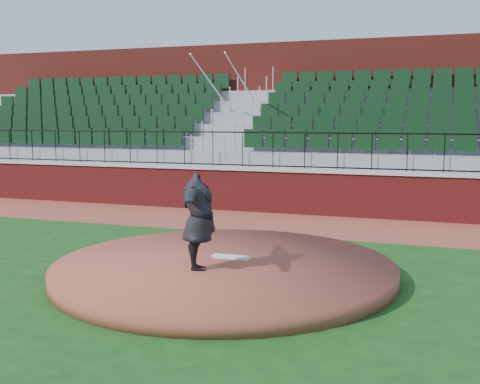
# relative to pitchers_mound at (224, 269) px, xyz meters

# --- Properties ---
(ground) EXTENTS (90.00, 90.00, 0.00)m
(ground) POSITION_rel_pitchers_mound_xyz_m (-0.17, -0.20, -0.12)
(ground) COLOR #134213
(ground) RESTS_ON ground
(warning_track) EXTENTS (34.00, 3.20, 0.01)m
(warning_track) POSITION_rel_pitchers_mound_xyz_m (-0.17, 5.20, -0.12)
(warning_track) COLOR brown
(warning_track) RESTS_ON ground
(field_wall) EXTENTS (34.00, 0.35, 1.20)m
(field_wall) POSITION_rel_pitchers_mound_xyz_m (-0.17, 6.80, 0.47)
(field_wall) COLOR maroon
(field_wall) RESTS_ON ground
(wall_cap) EXTENTS (34.00, 0.45, 0.10)m
(wall_cap) POSITION_rel_pitchers_mound_xyz_m (-0.17, 6.80, 1.12)
(wall_cap) COLOR #B7B7B7
(wall_cap) RESTS_ON field_wall
(wall_railing) EXTENTS (34.00, 0.05, 1.00)m
(wall_railing) POSITION_rel_pitchers_mound_xyz_m (-0.17, 6.80, 1.67)
(wall_railing) COLOR black
(wall_railing) RESTS_ON wall_cap
(seating_stands) EXTENTS (34.00, 5.10, 4.60)m
(seating_stands) POSITION_rel_pitchers_mound_xyz_m (-0.17, 9.53, 2.18)
(seating_stands) COLOR gray
(seating_stands) RESTS_ON ground
(concourse_wall) EXTENTS (34.00, 0.50, 5.50)m
(concourse_wall) POSITION_rel_pitchers_mound_xyz_m (-0.17, 12.33, 2.62)
(concourse_wall) COLOR maroon
(concourse_wall) RESTS_ON ground
(pitchers_mound) EXTENTS (5.86, 5.86, 0.25)m
(pitchers_mound) POSITION_rel_pitchers_mound_xyz_m (0.00, 0.00, 0.00)
(pitchers_mound) COLOR brown
(pitchers_mound) RESTS_ON ground
(pitching_rubber) EXTENTS (0.68, 0.17, 0.05)m
(pitching_rubber) POSITION_rel_pitchers_mound_xyz_m (0.02, 0.29, 0.15)
(pitching_rubber) COLOR white
(pitching_rubber) RESTS_ON pitchers_mound
(pitcher) EXTENTS (1.16, 2.03, 1.60)m
(pitcher) POSITION_rel_pitchers_mound_xyz_m (-0.21, -0.61, 0.92)
(pitcher) COLOR black
(pitcher) RESTS_ON pitchers_mound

